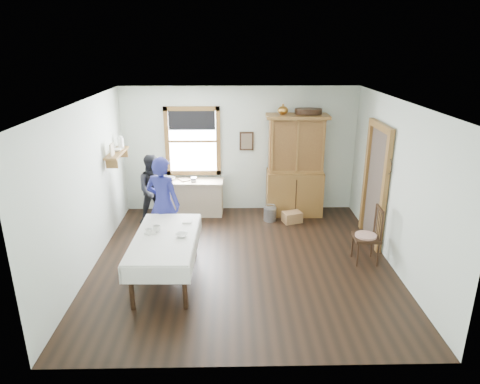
# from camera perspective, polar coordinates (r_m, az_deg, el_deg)

# --- Properties ---
(room) EXTENTS (5.01, 5.01, 2.70)m
(room) POSITION_cam_1_polar(r_m,az_deg,el_deg) (6.87, 0.34, 0.65)
(room) COLOR black
(room) RESTS_ON ground
(window) EXTENTS (1.18, 0.07, 1.48)m
(window) POSITION_cam_1_polar(r_m,az_deg,el_deg) (9.21, -6.34, 7.21)
(window) COLOR white
(window) RESTS_ON room
(doorway) EXTENTS (0.09, 1.14, 2.22)m
(doorway) POSITION_cam_1_polar(r_m,az_deg,el_deg) (8.17, 17.68, 1.41)
(doorway) COLOR #4D4037
(doorway) RESTS_ON room
(wall_shelf) EXTENTS (0.24, 1.00, 0.44)m
(wall_shelf) POSITION_cam_1_polar(r_m,az_deg,el_deg) (8.57, -16.06, 5.25)
(wall_shelf) COLOR olive
(wall_shelf) RESTS_ON room
(framed_picture) EXTENTS (0.30, 0.04, 0.40)m
(framed_picture) POSITION_cam_1_polar(r_m,az_deg,el_deg) (9.19, 0.88, 6.79)
(framed_picture) COLOR black
(framed_picture) RESTS_ON room
(rug_beater) EXTENTS (0.01, 0.27, 0.27)m
(rug_beater) POSITION_cam_1_polar(r_m,az_deg,el_deg) (7.52, 19.35, 4.15)
(rug_beater) COLOR black
(rug_beater) RESTS_ON room
(work_counter) EXTENTS (1.35, 0.56, 0.76)m
(work_counter) POSITION_cam_1_polar(r_m,az_deg,el_deg) (9.29, -6.33, -0.71)
(work_counter) COLOR tan
(work_counter) RESTS_ON room
(china_hutch) EXTENTS (1.28, 0.63, 2.16)m
(china_hutch) POSITION_cam_1_polar(r_m,az_deg,el_deg) (9.10, 7.39, 3.47)
(china_hutch) COLOR olive
(china_hutch) RESTS_ON room
(dining_table) EXTENTS (1.01, 1.87, 0.74)m
(dining_table) POSITION_cam_1_polar(r_m,az_deg,el_deg) (6.85, -9.81, -8.64)
(dining_table) COLOR white
(dining_table) RESTS_ON room
(spindle_chair) EXTENTS (0.48, 0.48, 0.99)m
(spindle_chair) POSITION_cam_1_polar(r_m,az_deg,el_deg) (7.51, 16.51, -5.51)
(spindle_chair) COLOR black
(spindle_chair) RESTS_ON room
(pail) EXTENTS (0.34, 0.34, 0.28)m
(pail) POSITION_cam_1_polar(r_m,az_deg,el_deg) (9.00, 4.02, -2.95)
(pail) COLOR #919498
(pail) RESTS_ON room
(wicker_basket) EXTENTS (0.44, 0.37, 0.22)m
(wicker_basket) POSITION_cam_1_polar(r_m,az_deg,el_deg) (8.97, 6.96, -3.33)
(wicker_basket) COLOR #A27649
(wicker_basket) RESTS_ON room
(woman_blue) EXTENTS (0.68, 0.56, 1.60)m
(woman_blue) POSITION_cam_1_polar(r_m,az_deg,el_deg) (7.65, -10.17, -2.04)
(woman_blue) COLOR navy
(woman_blue) RESTS_ON room
(figure_dark) EXTENTS (0.77, 0.68, 1.34)m
(figure_dark) POSITION_cam_1_polar(r_m,az_deg,el_deg) (8.87, -11.33, 0.01)
(figure_dark) COLOR black
(figure_dark) RESTS_ON room
(table_cup_a) EXTENTS (0.15, 0.15, 0.10)m
(table_cup_a) POSITION_cam_1_polar(r_m,az_deg,el_deg) (6.85, -11.04, -4.81)
(table_cup_a) COLOR white
(table_cup_a) RESTS_ON dining_table
(table_cup_b) EXTENTS (0.11, 0.11, 0.10)m
(table_cup_b) POSITION_cam_1_polar(r_m,az_deg,el_deg) (6.77, -12.07, -5.21)
(table_cup_b) COLOR white
(table_cup_b) RESTS_ON dining_table
(table_bowl) EXTENTS (0.24, 0.24, 0.05)m
(table_bowl) POSITION_cam_1_polar(r_m,az_deg,el_deg) (6.64, -7.81, -5.68)
(table_bowl) COLOR white
(table_bowl) RESTS_ON dining_table
(counter_book) EXTENTS (0.25, 0.27, 0.02)m
(counter_book) POSITION_cam_1_polar(r_m,az_deg,el_deg) (9.18, -8.00, 1.55)
(counter_book) COLOR #715E4B
(counter_book) RESTS_ON work_counter
(counter_bowl) EXTENTS (0.27, 0.27, 0.06)m
(counter_bowl) POSITION_cam_1_polar(r_m,az_deg,el_deg) (9.27, -9.25, 1.80)
(counter_bowl) COLOR white
(counter_bowl) RESTS_ON work_counter
(shelf_bowl) EXTENTS (0.22, 0.22, 0.05)m
(shelf_bowl) POSITION_cam_1_polar(r_m,az_deg,el_deg) (8.57, -16.06, 5.43)
(shelf_bowl) COLOR white
(shelf_bowl) RESTS_ON wall_shelf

